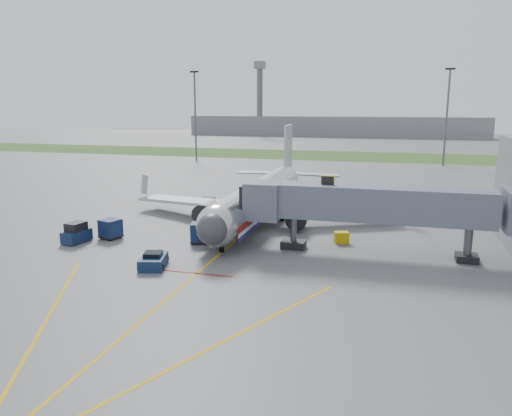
% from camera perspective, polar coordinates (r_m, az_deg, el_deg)
% --- Properties ---
extents(ground, '(400.00, 400.00, 0.00)m').
position_cam_1_polar(ground, '(43.56, -4.81, -5.78)').
color(ground, '#565659').
rests_on(ground, ground).
extents(grass_strip, '(300.00, 25.00, 0.01)m').
position_cam_1_polar(grass_strip, '(130.39, 8.97, 5.93)').
color(grass_strip, '#2D4C1E').
rests_on(grass_strip, ground).
extents(apron_markings, '(21.52, 50.00, 0.01)m').
position_cam_1_polar(apron_markings, '(37.10, -8.78, -9.08)').
color(apron_markings, gold).
rests_on(apron_markings, ground).
extents(airliner, '(32.10, 35.67, 10.25)m').
position_cam_1_polar(airliner, '(57.04, 0.41, 1.23)').
color(airliner, silver).
rests_on(airliner, ground).
extents(jet_bridge, '(25.30, 4.00, 6.90)m').
position_cam_1_polar(jet_bridge, '(44.80, 13.02, 0.35)').
color(jet_bridge, slate).
rests_on(jet_bridge, ground).
extents(light_mast_left, '(2.00, 0.44, 20.40)m').
position_cam_1_polar(light_mast_left, '(117.67, -6.96, 10.62)').
color(light_mast_left, '#595B60').
rests_on(light_mast_left, ground).
extents(light_mast_right, '(2.00, 0.44, 20.40)m').
position_cam_1_polar(light_mast_right, '(114.43, 20.98, 9.90)').
color(light_mast_right, '#595B60').
rests_on(light_mast_right, ground).
extents(distant_terminal, '(120.00, 14.00, 8.00)m').
position_cam_1_polar(distant_terminal, '(210.54, 8.80, 9.24)').
color(distant_terminal, slate).
rests_on(distant_terminal, ground).
extents(control_tower, '(4.00, 4.00, 30.00)m').
position_cam_1_polar(control_tower, '(211.10, 0.43, 13.00)').
color(control_tower, '#595B60').
rests_on(control_tower, ground).
extents(pushback_tug, '(2.63, 3.50, 1.30)m').
position_cam_1_polar(pushback_tug, '(41.89, -11.65, -5.94)').
color(pushback_tug, '#0C1535').
rests_on(pushback_tug, ground).
extents(baggage_tug, '(1.84, 3.01, 1.99)m').
position_cam_1_polar(baggage_tug, '(51.13, -19.83, -2.77)').
color(baggage_tug, '#0C1535').
rests_on(baggage_tug, ground).
extents(baggage_cart_a, '(2.25, 2.25, 1.93)m').
position_cam_1_polar(baggage_cart_a, '(51.55, -16.29, -2.30)').
color(baggage_cart_a, '#0C1535').
rests_on(baggage_cart_a, ground).
extents(baggage_cart_b, '(2.20, 2.20, 1.94)m').
position_cam_1_polar(baggage_cart_b, '(48.29, -6.37, -2.82)').
color(baggage_cart_b, '#0C1535').
rests_on(baggage_cart_b, ground).
extents(baggage_cart_c, '(2.16, 2.16, 1.90)m').
position_cam_1_polar(baggage_cart_c, '(61.36, -5.49, 0.34)').
color(baggage_cart_c, '#0C1535').
rests_on(baggage_cart_c, ground).
extents(belt_loader, '(2.91, 4.92, 2.33)m').
position_cam_1_polar(belt_loader, '(59.47, -3.52, -0.38)').
color(belt_loader, '#0C1535').
rests_on(belt_loader, ground).
extents(ground_power_cart, '(1.57, 1.29, 1.08)m').
position_cam_1_polar(ground_power_cart, '(48.79, 9.73, -3.33)').
color(ground_power_cart, '#DABA0C').
rests_on(ground_power_cart, ground).
extents(ramp_worker, '(0.74, 0.75, 1.75)m').
position_cam_1_polar(ramp_worker, '(52.05, -4.79, -1.84)').
color(ramp_worker, '#C3DF1A').
rests_on(ramp_worker, ground).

